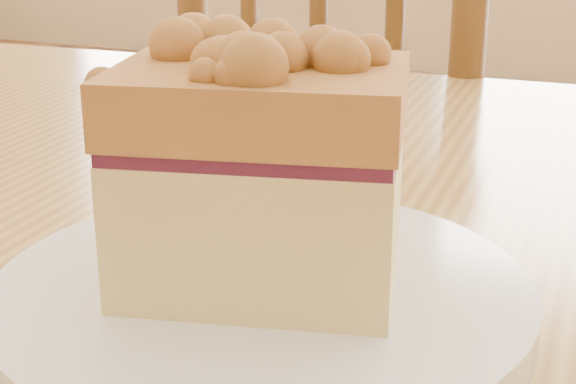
{
  "coord_description": "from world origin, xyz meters",
  "views": [
    {
      "loc": [
        0.39,
        -0.43,
        0.93
      ],
      "look_at": [
        0.25,
        -0.08,
        0.8
      ],
      "focal_mm": 55.0,
      "sensor_mm": 36.0,
      "label": 1
    }
  ],
  "objects_px": {
    "cafe_chair_main": "(370,253)",
    "cake_slice": "(257,158)",
    "cafe_table_main": "(107,307)",
    "plate": "(262,302)"
  },
  "relations": [
    {
      "from": "cafe_table_main",
      "to": "plate",
      "type": "distance_m",
      "value": 0.28
    },
    {
      "from": "plate",
      "to": "cake_slice",
      "type": "height_order",
      "value": "cake_slice"
    },
    {
      "from": "cafe_table_main",
      "to": "plate",
      "type": "bearing_deg",
      "value": -41.74
    },
    {
      "from": "cafe_table_main",
      "to": "cafe_chair_main",
      "type": "distance_m",
      "value": 0.59
    },
    {
      "from": "cafe_table_main",
      "to": "plate",
      "type": "relative_size",
      "value": 4.91
    },
    {
      "from": "cafe_chair_main",
      "to": "plate",
      "type": "relative_size",
      "value": 3.93
    },
    {
      "from": "cafe_chair_main",
      "to": "cake_slice",
      "type": "xyz_separation_m",
      "value": [
        0.16,
        -0.72,
        0.36
      ]
    },
    {
      "from": "cake_slice",
      "to": "cafe_chair_main",
      "type": "bearing_deg",
      "value": 89.86
    },
    {
      "from": "cake_slice",
      "to": "cafe_table_main",
      "type": "bearing_deg",
      "value": 127.22
    },
    {
      "from": "cafe_chair_main",
      "to": "cafe_table_main",
      "type": "bearing_deg",
      "value": 96.06
    }
  ]
}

